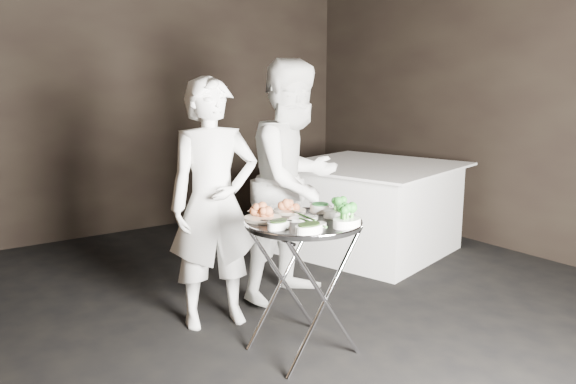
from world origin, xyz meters
TOP-DOWN VIEW (x-y plane):
  - floor at (0.00, 0.00)m, footprint 6.00×7.00m
  - wall_back at (0.00, 3.52)m, footprint 6.00×0.05m
  - tray_stand at (0.12, 0.17)m, footprint 0.54×0.46m
  - serving_tray at (0.12, 0.17)m, footprint 0.68×0.68m
  - potato_plate_a at (-0.06, 0.32)m, footprint 0.22×0.22m
  - potato_plate_b at (0.18, 0.39)m, footprint 0.20×0.20m
  - greens_bowl at (0.34, 0.29)m, footprint 0.13×0.13m
  - asparagus_plate_a at (0.13, 0.19)m, footprint 0.20×0.13m
  - asparagus_plate_b at (0.08, 0.03)m, footprint 0.18×0.10m
  - spinach_bowl_a at (-0.09, 0.12)m, footprint 0.17×0.14m
  - spinach_bowl_b at (-0.02, -0.06)m, footprint 0.19×0.13m
  - broccoli_bowl_a at (0.34, 0.13)m, footprint 0.20×0.16m
  - broccoli_bowl_b at (0.24, -0.07)m, footprint 0.21×0.17m
  - serving_utensils at (0.14, 0.24)m, footprint 0.57×0.41m
  - waiter_left at (-0.10, 0.85)m, footprint 0.66×0.51m
  - waiter_right at (0.61, 0.93)m, footprint 0.96×0.82m
  - dining_table at (1.86, 1.44)m, footprint 1.47×1.47m

SIDE VIEW (x-z plane):
  - floor at x=0.00m, z-range -0.05..0.00m
  - dining_table at x=1.86m, z-range 0.00..0.84m
  - tray_stand at x=0.12m, z-range 0.05..0.84m
  - serving_tray at x=0.12m, z-range 0.78..0.81m
  - waiter_left at x=-0.10m, z-range 0.00..1.62m
  - asparagus_plate_b at x=0.08m, z-range 0.80..0.84m
  - asparagus_plate_a at x=0.13m, z-range 0.80..0.84m
  - spinach_bowl_a at x=-0.09m, z-range 0.80..0.86m
  - potato_plate_b at x=0.18m, z-range 0.80..0.87m
  - spinach_bowl_b at x=-0.02m, z-range 0.80..0.87m
  - broccoli_bowl_a at x=0.34m, z-range 0.80..0.87m
  - greens_bowl at x=0.34m, z-range 0.80..0.88m
  - potato_plate_a at x=-0.06m, z-range 0.80..0.88m
  - broccoli_bowl_b at x=0.24m, z-range 0.80..0.88m
  - serving_utensils at x=0.14m, z-range 0.85..0.85m
  - waiter_right at x=0.61m, z-range 0.00..1.75m
  - wall_back at x=0.00m, z-range 0.00..3.00m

